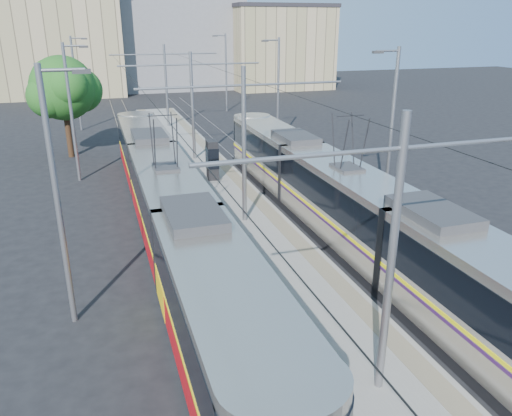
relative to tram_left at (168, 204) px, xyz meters
name	(u,v)px	position (x,y,z in m)	size (l,w,h in m)	color
ground	(314,314)	(3.60, -7.40, -1.71)	(160.00, 160.00, 0.00)	black
platform	(204,172)	(3.60, 9.60, -1.56)	(4.00, 50.00, 0.30)	gray
tactile_strip_left	(181,172)	(2.15, 9.60, -1.40)	(0.70, 50.00, 0.01)	gray
tactile_strip_right	(226,168)	(5.05, 9.60, -1.40)	(0.70, 50.00, 0.01)	gray
rails	(204,174)	(3.60, 9.60, -1.69)	(8.71, 70.00, 0.03)	gray
track_arrow	(233,398)	(0.00, -10.40, -1.70)	(1.20, 5.00, 0.01)	silver
tram_left	(168,204)	(0.00, 0.00, 0.00)	(2.43, 29.86, 5.50)	black
tram_right	(345,201)	(7.20, -2.37, 0.15)	(2.43, 28.63, 5.50)	black
catenary	(212,109)	(3.60, 6.76, 2.82)	(9.20, 70.00, 7.00)	gray
street_lamps	(189,99)	(3.60, 13.60, 2.47)	(15.18, 38.22, 8.00)	gray
shelter	(212,159)	(3.69, 7.57, -0.20)	(0.71, 1.08, 2.31)	black
tree	(67,89)	(-4.24, 17.05, 3.03)	(4.82, 4.46, 7.01)	#382314
building_left	(56,37)	(-6.40, 52.60, 5.58)	(16.32, 12.24, 14.56)	tan
building_centre	(174,28)	(9.60, 56.60, 6.58)	(18.36, 14.28, 16.55)	gray
building_right	(278,47)	(23.60, 50.60, 4.06)	(14.28, 10.20, 11.52)	tan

